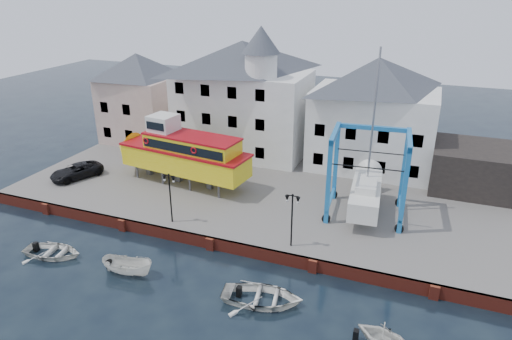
% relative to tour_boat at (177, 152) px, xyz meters
% --- Properties ---
extents(ground, '(140.00, 140.00, 0.00)m').
position_rel_tour_boat_xyz_m(ground, '(7.54, -8.42, -4.02)').
color(ground, black).
rests_on(ground, ground).
extents(hardstanding, '(44.00, 22.00, 1.00)m').
position_rel_tour_boat_xyz_m(hardstanding, '(7.54, 2.58, -3.52)').
color(hardstanding, slate).
rests_on(hardstanding, ground).
extents(quay_wall, '(44.00, 0.47, 1.00)m').
position_rel_tour_boat_xyz_m(quay_wall, '(7.54, -8.32, -3.52)').
color(quay_wall, maroon).
rests_on(quay_wall, ground).
extents(building_pink, '(8.00, 7.00, 10.30)m').
position_rel_tour_boat_xyz_m(building_pink, '(-10.46, 9.58, 2.13)').
color(building_pink, tan).
rests_on(building_pink, hardstanding).
extents(building_white_main, '(14.00, 8.30, 14.00)m').
position_rel_tour_boat_xyz_m(building_white_main, '(2.67, 9.97, 3.32)').
color(building_white_main, silver).
rests_on(building_white_main, hardstanding).
extents(building_white_right, '(12.00, 8.00, 11.20)m').
position_rel_tour_boat_xyz_m(building_white_right, '(16.54, 10.58, 2.58)').
color(building_white_right, silver).
rests_on(building_white_right, hardstanding).
extents(shed_dark, '(8.00, 7.00, 4.00)m').
position_rel_tour_boat_xyz_m(shed_dark, '(26.54, 8.58, -1.02)').
color(shed_dark, black).
rests_on(shed_dark, hardstanding).
extents(lamp_post_left, '(1.12, 0.32, 4.20)m').
position_rel_tour_boat_xyz_m(lamp_post_left, '(3.54, -7.22, 0.15)').
color(lamp_post_left, black).
rests_on(lamp_post_left, hardstanding).
extents(lamp_post_right, '(1.12, 0.32, 4.20)m').
position_rel_tour_boat_xyz_m(lamp_post_right, '(13.54, -7.22, 0.15)').
color(lamp_post_right, black).
rests_on(lamp_post_right, hardstanding).
extents(tour_boat, '(15.03, 5.28, 6.41)m').
position_rel_tour_boat_xyz_m(tour_boat, '(0.00, 0.00, 0.00)').
color(tour_boat, '#59595E').
rests_on(tour_boat, hardstanding).
extents(travel_lift, '(6.71, 9.11, 13.53)m').
position_rel_tour_boat_xyz_m(travel_lift, '(17.67, 0.47, -0.76)').
color(travel_lift, '#186AA5').
rests_on(travel_lift, hardstanding).
extents(van, '(4.15, 5.48, 1.38)m').
position_rel_tour_boat_xyz_m(van, '(-9.78, -2.89, -2.33)').
color(van, black).
rests_on(van, hardstanding).
extents(motorboat_a, '(3.92, 1.85, 1.46)m').
position_rel_tour_boat_xyz_m(motorboat_a, '(3.58, -13.32, -4.02)').
color(motorboat_a, white).
rests_on(motorboat_a, ground).
extents(motorboat_b, '(5.75, 4.56, 1.07)m').
position_rel_tour_boat_xyz_m(motorboat_b, '(13.37, -12.79, -4.02)').
color(motorboat_b, white).
rests_on(motorboat_b, ground).
extents(motorboat_d, '(4.85, 3.81, 0.91)m').
position_rel_tour_boat_xyz_m(motorboat_d, '(-3.06, -13.41, -4.02)').
color(motorboat_d, white).
rests_on(motorboat_d, ground).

